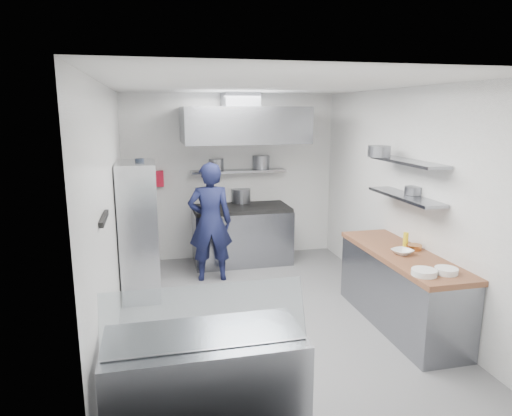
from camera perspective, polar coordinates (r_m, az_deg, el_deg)
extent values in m
plane|color=slate|center=(5.89, 1.35, -13.19)|extent=(5.00, 5.00, 0.00)
plane|color=silver|center=(5.34, 1.50, 15.13)|extent=(5.00, 5.00, 0.00)
cube|color=white|center=(7.86, -3.13, 3.89)|extent=(3.60, 2.80, 0.02)
cube|color=white|center=(3.18, 12.85, -8.75)|extent=(3.60, 2.80, 0.02)
cube|color=white|center=(5.30, -17.78, -0.65)|extent=(2.80, 5.00, 0.02)
cube|color=white|center=(6.14, 17.92, 1.02)|extent=(2.80, 5.00, 0.02)
cube|color=gray|center=(7.68, -1.80, -3.53)|extent=(1.60, 0.80, 0.90)
cube|color=black|center=(7.57, -1.82, -0.03)|extent=(1.57, 0.78, 0.06)
cylinder|color=slate|center=(7.82, -5.24, 1.30)|extent=(0.29, 0.29, 0.20)
cylinder|color=slate|center=(7.87, -1.88, 1.55)|extent=(0.33, 0.33, 0.24)
cube|color=gray|center=(7.70, -2.20, 4.63)|extent=(1.60, 0.30, 0.04)
cylinder|color=slate|center=(7.77, -4.99, 5.48)|extent=(0.25, 0.25, 0.18)
cylinder|color=slate|center=(7.89, 0.64, 5.77)|extent=(0.29, 0.29, 0.22)
cube|color=gray|center=(7.23, -1.62, 10.36)|extent=(1.90, 1.15, 0.55)
cube|color=slate|center=(7.45, -1.99, 13.33)|extent=(0.55, 0.55, 0.24)
cube|color=red|center=(7.68, -12.30, 3.59)|extent=(0.22, 0.10, 0.26)
imported|color=#121536|center=(6.81, -5.74, -1.76)|extent=(0.69, 0.49, 1.79)
cube|color=silver|center=(6.42, -14.38, -2.64)|extent=(0.50, 0.90, 1.85)
cube|color=white|center=(6.50, -14.32, -3.62)|extent=(0.17, 0.21, 0.19)
cube|color=yellow|center=(6.62, -14.51, 1.10)|extent=(0.15, 0.19, 0.17)
cylinder|color=black|center=(6.31, -14.34, 5.19)|extent=(0.12, 0.12, 0.18)
cube|color=black|center=(4.39, -18.47, -1.24)|extent=(0.04, 0.55, 0.05)
cube|color=gray|center=(5.75, 17.58, -9.87)|extent=(0.62, 2.00, 0.84)
cube|color=brown|center=(5.61, 17.87, -5.59)|extent=(0.65, 2.04, 0.06)
cylinder|color=white|center=(4.90, 20.27, -7.56)|extent=(0.25, 0.25, 0.06)
cylinder|color=white|center=(5.03, 22.69, -7.25)|extent=(0.23, 0.23, 0.06)
cylinder|color=#B56E33|center=(5.74, 19.15, -4.64)|extent=(0.18, 0.18, 0.06)
cylinder|color=yellow|center=(5.80, 18.21, -3.79)|extent=(0.06, 0.06, 0.18)
imported|color=white|center=(5.52, 17.82, -5.24)|extent=(0.29, 0.29, 0.06)
cube|color=gray|center=(5.79, 18.13, 1.37)|extent=(0.30, 1.30, 0.04)
cube|color=gray|center=(5.73, 18.40, 5.50)|extent=(0.30, 1.30, 0.04)
cylinder|color=slate|center=(5.82, 19.06, 2.07)|extent=(0.21, 0.21, 0.10)
cylinder|color=slate|center=(6.04, 15.14, 6.86)|extent=(0.28, 0.28, 0.14)
cube|color=gray|center=(3.80, -6.29, -21.31)|extent=(1.50, 0.70, 0.85)
cube|color=silver|center=(3.38, -6.30, -13.26)|extent=(1.47, 0.19, 0.42)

